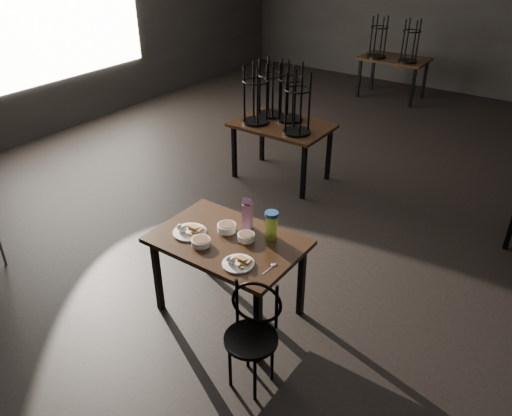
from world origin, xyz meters
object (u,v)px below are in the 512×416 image
Objects in this scene: juice_carton at (247,214)px; bentwood_chair at (253,328)px; main_table at (228,247)px; water_bottle at (271,225)px.

juice_carton reaches higher than bentwood_chair.
main_table is at bearing 119.93° from bentwood_chair.
juice_carton reaches higher than main_table.
water_bottle is (0.24, -0.01, -0.01)m from juice_carton.
water_bottle is 0.85m from bentwood_chair.
water_bottle is 0.29× the size of bentwood_chair.
main_table is 4.22× the size of juice_carton.
juice_carton is 0.98m from bentwood_chair.
main_table is 0.31m from juice_carton.
water_bottle reaches higher than main_table.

